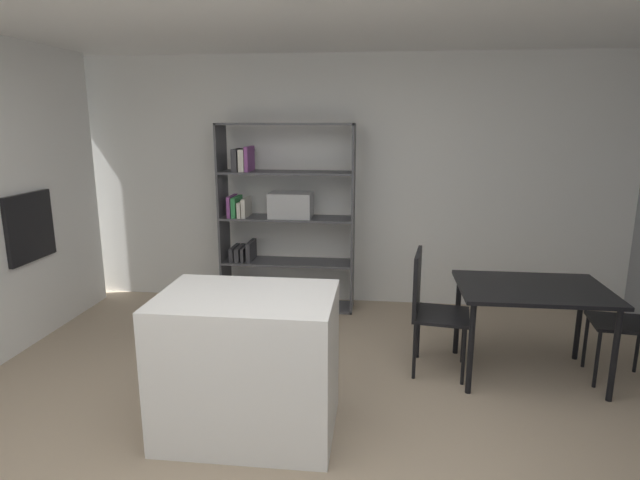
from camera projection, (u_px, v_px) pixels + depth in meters
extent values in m
plane|color=tan|center=(282.00, 460.00, 3.10)|extent=(8.80, 8.80, 0.00)
cube|color=white|center=(330.00, 182.00, 5.63)|extent=(6.40, 0.06, 2.65)
cube|color=black|center=(30.00, 227.00, 4.58)|extent=(0.04, 0.60, 0.60)
cylinder|color=#B7BABC|center=(23.00, 199.00, 4.53)|extent=(0.02, 0.48, 0.02)
cube|color=white|center=(248.00, 364.00, 3.32)|extent=(1.10, 0.77, 0.92)
cube|color=#4C4C51|center=(223.00, 217.00, 5.54)|extent=(0.02, 0.37, 1.95)
cube|color=#4C4C51|center=(353.00, 219.00, 5.38)|extent=(0.02, 0.37, 1.95)
cube|color=#4C4C51|center=(286.00, 124.00, 5.24)|extent=(1.40, 0.37, 0.02)
cube|color=#4C4C51|center=(289.00, 305.00, 5.68)|extent=(1.40, 0.37, 0.02)
cube|color=#4C4C51|center=(288.00, 262.00, 5.57)|extent=(1.36, 0.37, 0.02)
cube|color=#4C4C51|center=(287.00, 218.00, 5.46)|extent=(1.36, 0.37, 0.02)
cube|color=#4C4C51|center=(287.00, 173.00, 5.35)|extent=(1.36, 0.37, 0.02)
cube|color=silver|center=(236.00, 296.00, 5.72)|extent=(0.04, 0.31, 0.14)
cube|color=silver|center=(241.00, 291.00, 5.70)|extent=(0.03, 0.31, 0.25)
cube|color=#8E4793|center=(244.00, 292.00, 5.70)|extent=(0.03, 0.31, 0.25)
cube|color=#2D6BAD|center=(248.00, 294.00, 5.70)|extent=(0.03, 0.31, 0.20)
cube|color=#38383D|center=(234.00, 253.00, 5.61)|extent=(0.04, 0.31, 0.15)
cube|color=#38383D|center=(240.00, 253.00, 5.61)|extent=(0.05, 0.31, 0.14)
cube|color=#38383D|center=(245.00, 253.00, 5.60)|extent=(0.03, 0.31, 0.15)
cube|color=#38383D|center=(251.00, 251.00, 5.59)|extent=(0.04, 0.31, 0.21)
cube|color=#8E4793|center=(232.00, 206.00, 5.50)|extent=(0.04, 0.31, 0.22)
cube|color=#338E4C|center=(237.00, 206.00, 5.49)|extent=(0.05, 0.31, 0.21)
cube|color=silver|center=(242.00, 209.00, 5.49)|extent=(0.04, 0.31, 0.16)
cube|color=silver|center=(247.00, 207.00, 5.48)|extent=(0.04, 0.31, 0.20)
cube|color=#38383D|center=(238.00, 160.00, 5.38)|extent=(0.06, 0.31, 0.23)
cube|color=silver|center=(244.00, 160.00, 5.38)|extent=(0.06, 0.31, 0.22)
cube|color=#8E4793|center=(249.00, 159.00, 5.37)|extent=(0.04, 0.31, 0.25)
cube|color=#B7BABC|center=(291.00, 205.00, 5.42)|extent=(0.44, 0.32, 0.26)
cube|color=black|center=(533.00, 289.00, 3.99)|extent=(1.11, 0.80, 0.03)
cylinder|color=black|center=(471.00, 349.00, 3.79)|extent=(0.04, 0.04, 0.70)
cylinder|color=black|center=(615.00, 356.00, 3.68)|extent=(0.04, 0.04, 0.70)
cylinder|color=black|center=(457.00, 315.00, 4.46)|extent=(0.04, 0.04, 0.70)
cylinder|color=black|center=(579.00, 320.00, 4.34)|extent=(0.04, 0.04, 0.70)
cube|color=black|center=(441.00, 315.00, 4.12)|extent=(0.49, 0.50, 0.03)
cube|color=black|center=(417.00, 282.00, 4.11)|extent=(0.09, 0.45, 0.49)
cylinder|color=black|center=(464.00, 356.00, 3.94)|extent=(0.03, 0.03, 0.46)
cylinder|color=black|center=(463.00, 336.00, 4.31)|extent=(0.03, 0.03, 0.46)
cylinder|color=black|center=(414.00, 351.00, 4.04)|extent=(0.03, 0.03, 0.46)
cylinder|color=black|center=(418.00, 332.00, 4.40)|extent=(0.03, 0.03, 0.46)
cube|color=black|center=(622.00, 323.00, 3.97)|extent=(0.49, 0.45, 0.03)
cylinder|color=black|center=(585.00, 341.00, 4.23)|extent=(0.03, 0.03, 0.45)
cylinder|color=black|center=(597.00, 359.00, 3.90)|extent=(0.03, 0.03, 0.45)
cylinder|color=black|center=(638.00, 346.00, 4.14)|extent=(0.03, 0.03, 0.45)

